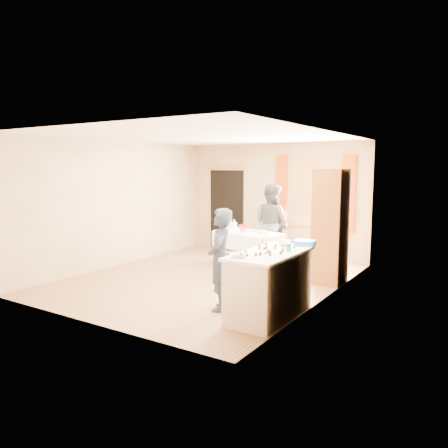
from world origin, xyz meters
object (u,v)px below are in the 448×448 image
Objects in this scene: party_table at (248,246)px; girl at (220,260)px; woman at (271,224)px; counter at (270,285)px; cabinet at (331,227)px; chair at (270,244)px.

girl is (0.95, -2.51, 0.29)m from party_table.
girl reaches higher than party_table.
woman is (0.22, 0.63, 0.41)m from party_table.
party_table is (-1.69, 2.40, -0.01)m from counter.
counter is at bearing -92.63° from cabinet.
girl is 0.86× the size of woman.
girl is (-0.74, -0.11, 0.29)m from counter.
cabinet reaches higher than party_table.
party_table is 0.89× the size of woman.
party_table is 0.78m from woman.
woman is at bearing 151.73° from cabinet.
chair is 0.65× the size of woman.
cabinet is 1.18× the size of woman.
party_table is 1.37× the size of chair.
counter is 1.01× the size of girl.
girl is at bearing -56.35° from party_table.
chair is at bearing 145.08° from cabinet.
chair is at bearing -41.66° from woman.
woman is at bearing -47.42° from chair.
party_table is at bearing 89.87° from woman.
cabinet reaches higher than girl.
party_table is (-1.79, 0.22, -0.57)m from cabinet.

